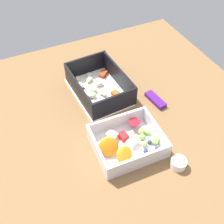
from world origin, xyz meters
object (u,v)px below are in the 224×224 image
at_px(fruit_bowl, 127,142).
at_px(paper_cup_liner, 178,163).
at_px(candy_bar, 155,100).
at_px(pasta_container, 99,87).

distance_m(fruit_bowl, paper_cup_liner, 0.13).
bearing_deg(candy_bar, paper_cup_liner, -17.14).
xyz_separation_m(pasta_container, candy_bar, (0.10, 0.13, -0.02)).
xyz_separation_m(fruit_bowl, paper_cup_liner, (0.10, 0.08, -0.01)).
xyz_separation_m(pasta_container, fruit_bowl, (0.21, -0.01, -0.00)).
height_order(pasta_container, fruit_bowl, pasta_container).
relative_size(fruit_bowl, candy_bar, 2.35).
height_order(pasta_container, paper_cup_liner, pasta_container).
bearing_deg(fruit_bowl, candy_bar, 126.21).
distance_m(pasta_container, candy_bar, 0.16).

